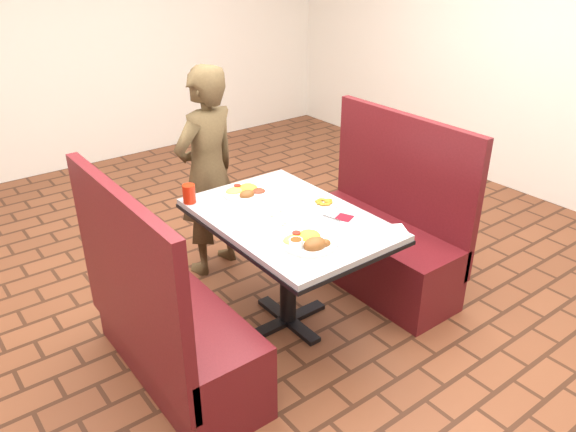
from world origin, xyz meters
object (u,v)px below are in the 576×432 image
object	(u,v)px
red_tumbler	(189,194)
far_dinner_plate	(246,190)
dining_table	(288,231)
booth_bench_right	(380,239)
near_dinner_plate	(309,239)
booth_bench_left	(169,328)
diner_person	(208,173)
plantain_plate	(324,203)

from	to	relation	value
red_tumbler	far_dinner_plate	bearing A→B (deg)	-16.57
far_dinner_plate	red_tumbler	xyz separation A→B (m)	(-0.34, 0.10, 0.03)
dining_table	booth_bench_right	bearing A→B (deg)	0.00
booth_bench_right	red_tumbler	world-z (taller)	booth_bench_right
dining_table	red_tumbler	xyz separation A→B (m)	(-0.36, 0.51, 0.15)
booth_bench_right	near_dinner_plate	xyz separation A→B (m)	(-0.92, -0.33, 0.45)
near_dinner_plate	red_tumbler	xyz separation A→B (m)	(-0.24, 0.84, 0.02)
far_dinner_plate	dining_table	bearing A→B (deg)	-87.47
booth_bench_right	far_dinner_plate	bearing A→B (deg)	153.67
dining_table	booth_bench_right	size ratio (longest dim) A/B	1.01
booth_bench_right	booth_bench_left	bearing A→B (deg)	180.00
near_dinner_plate	dining_table	bearing A→B (deg)	70.30
dining_table	red_tumbler	distance (m)	0.64
booth_bench_left	booth_bench_right	bearing A→B (deg)	0.00
booth_bench_right	diner_person	size ratio (longest dim) A/B	0.81
far_dinner_plate	near_dinner_plate	bearing A→B (deg)	-97.78
booth_bench_right	diner_person	world-z (taller)	diner_person
diner_person	red_tumbler	size ratio (longest dim) A/B	12.86
plantain_plate	red_tumbler	bearing A→B (deg)	140.26
near_dinner_plate	red_tumbler	distance (m)	0.87
booth_bench_left	far_dinner_plate	xyz separation A→B (m)	(0.78, 0.40, 0.45)
booth_bench_left	diner_person	size ratio (longest dim) A/B	0.81
diner_person	red_tumbler	world-z (taller)	diner_person
far_dinner_plate	plantain_plate	distance (m)	0.50
diner_person	near_dinner_plate	bearing A→B (deg)	70.40
booth_bench_right	plantain_plate	world-z (taller)	booth_bench_right
booth_bench_left	near_dinner_plate	xyz separation A→B (m)	(0.68, -0.33, 0.45)
booth_bench_left	far_dinner_plate	size ratio (longest dim) A/B	4.06
diner_person	near_dinner_plate	size ratio (longest dim) A/B	4.90
dining_table	far_dinner_plate	bearing A→B (deg)	92.53
plantain_plate	near_dinner_plate	bearing A→B (deg)	-140.18
near_dinner_plate	far_dinner_plate	size ratio (longest dim) A/B	1.02
dining_table	plantain_plate	size ratio (longest dim) A/B	7.12
dining_table	booth_bench_left	world-z (taller)	booth_bench_left
booth_bench_left	booth_bench_right	size ratio (longest dim) A/B	1.00
dining_table	far_dinner_plate	distance (m)	0.42
dining_table	plantain_plate	distance (m)	0.28
booth_bench_left	far_dinner_plate	world-z (taller)	booth_bench_left
booth_bench_left	plantain_plate	bearing A→B (deg)	-0.66
near_dinner_plate	far_dinner_plate	xyz separation A→B (m)	(0.10, 0.73, -0.01)
dining_table	plantain_plate	bearing A→B (deg)	-2.64
dining_table	booth_bench_right	xyz separation A→B (m)	(0.80, 0.00, -0.32)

